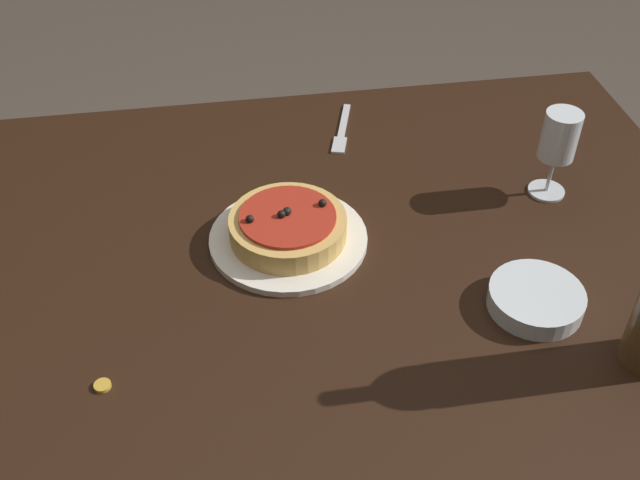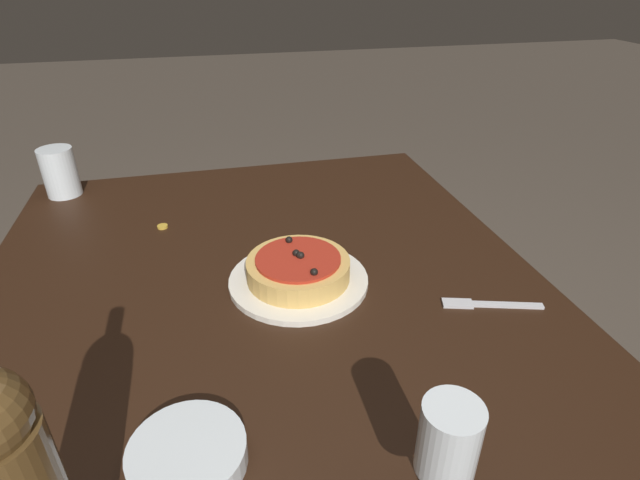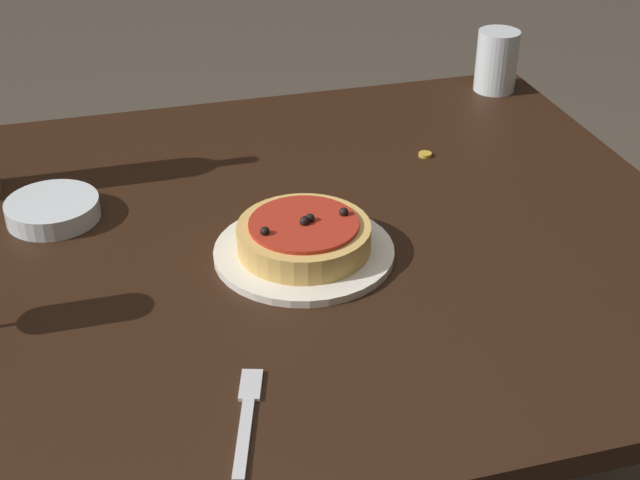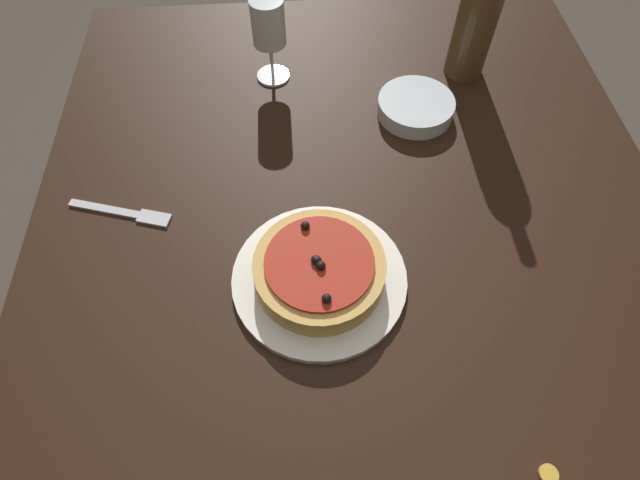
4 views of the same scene
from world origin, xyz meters
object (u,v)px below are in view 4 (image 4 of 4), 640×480
Objects in this scene: pizza at (319,269)px; wine_bottle at (482,0)px; side_bowl at (416,107)px; bottle_cap at (548,474)px; wine_glass at (268,26)px; dining_table at (355,267)px; dinner_plate at (319,278)px; fork at (126,213)px.

wine_bottle reaches higher than pizza.
side_bowl is 6.14× the size of bottle_cap.
pizza is at bearing -172.79° from wine_glass.
wine_glass reaches higher than side_bowl.
wine_bottle reaches higher than side_bowl.
pizza is 0.50m from wine_glass.
side_bowl is (0.36, -0.21, -0.02)m from pizza.
bottle_cap is at bearing -150.93° from dining_table.
wine_glass is 0.48× the size of wine_bottle.
dining_table is 0.34m from side_bowl.
dining_table is 7.04× the size of pizza.
dinner_plate reaches higher than fork.
wine_glass is at bearing 22.65° from bottle_cap.
side_bowl is (0.36, -0.21, 0.01)m from dinner_plate.
pizza is 1.11× the size of fork.
side_bowl is 0.65m from bottle_cap.
dinner_plate is 0.03m from pizza.
wine_bottle reaches higher than dinner_plate.
pizza reaches higher than dinner_plate.
fork is at bearing 111.39° from side_bowl.
side_bowl is at bearing -30.67° from pizza.
bottle_cap reaches higher than fork.
bottle_cap is (-0.30, -0.26, -0.03)m from pizza.
pizza is at bearing 41.89° from bottle_cap.
dinner_plate is 11.22× the size of bottle_cap.
wine_glass reaches higher than bottle_cap.
wine_bottle is 2.37× the size of side_bowl.
wine_glass is (0.43, 0.13, 0.19)m from dining_table.
bottle_cap is (-0.36, -0.20, 0.08)m from dining_table.
bottle_cap reaches higher than dining_table.
wine_bottle is (0.48, -0.34, 0.15)m from dinner_plate.
wine_bottle is (0.42, -0.27, 0.23)m from dining_table.
dinner_plate is 0.42m from side_bowl.
wine_bottle reaches higher than fork.
bottle_cap is at bearing -175.37° from side_bowl.
pizza reaches higher than fork.
dinner_plate is 1.60× the size of wine_glass.
side_bowl reaches higher than fork.
wine_glass is at bearing 64.67° from side_bowl.
wine_bottle reaches higher than wine_glass.
side_bowl is at bearing 134.63° from wine_bottle.
fork is at bearing 142.88° from wine_glass.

